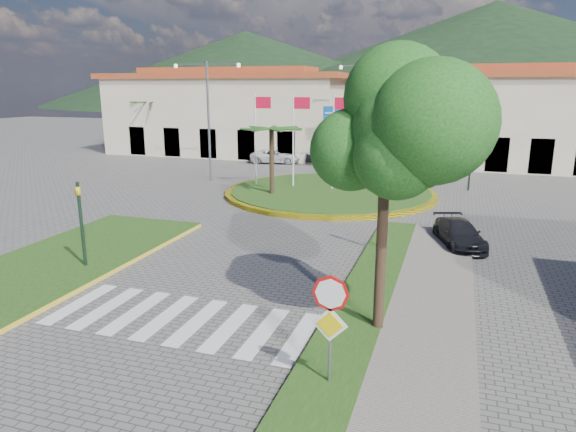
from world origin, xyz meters
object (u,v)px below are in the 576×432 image
(car_side_right, at_px, (459,234))
(car_dark_a, at_px, (328,156))
(car_dark_b, at_px, (424,170))
(deciduous_tree, at_px, (387,139))
(roundabout_island, at_px, (330,192))
(white_van, at_px, (276,156))
(stop_sign, at_px, (330,314))

(car_side_right, bearing_deg, car_dark_a, 99.20)
(car_dark_b, bearing_deg, deciduous_tree, -156.78)
(roundabout_island, distance_m, deciduous_tree, 18.55)
(car_side_right, bearing_deg, white_van, 109.22)
(white_van, distance_m, car_side_right, 24.65)
(roundabout_island, xyz_separation_m, car_dark_a, (-3.19, 12.21, 0.46))
(roundabout_island, relative_size, deciduous_tree, 1.87)
(stop_sign, distance_m, car_dark_a, 33.26)
(white_van, xyz_separation_m, car_dark_a, (4.33, 0.97, 0.04))
(white_van, bearing_deg, car_dark_a, -87.20)
(deciduous_tree, relative_size, car_dark_b, 2.04)
(roundabout_island, xyz_separation_m, deciduous_tree, (5.50, -17.00, 5.01))
(roundabout_island, relative_size, car_side_right, 3.52)
(stop_sign, xyz_separation_m, car_dark_a, (-8.08, 32.24, -1.16))
(roundabout_island, height_order, white_van, roundabout_island)
(stop_sign, distance_m, car_dark_b, 28.06)
(car_dark_a, xyz_separation_m, car_side_right, (10.68, -20.52, -0.11))
(white_van, relative_size, car_side_right, 1.18)
(car_dark_b, bearing_deg, car_dark_a, 84.62)
(car_dark_a, bearing_deg, roundabout_island, -179.60)
(deciduous_tree, xyz_separation_m, car_dark_b, (-0.55, 25.00, -4.63))
(car_dark_b, bearing_deg, roundabout_island, 170.24)
(deciduous_tree, xyz_separation_m, car_side_right, (2.00, 8.68, -4.65))
(roundabout_island, distance_m, car_dark_b, 9.41)
(stop_sign, height_order, car_dark_b, stop_sign)
(white_van, distance_m, car_dark_a, 4.44)
(stop_sign, distance_m, deciduous_tree, 4.59)
(roundabout_island, bearing_deg, car_dark_b, 58.28)
(stop_sign, bearing_deg, car_dark_b, 89.90)
(car_dark_b, bearing_deg, white_van, 97.41)
(deciduous_tree, distance_m, car_dark_a, 30.80)
(roundabout_island, xyz_separation_m, white_van, (-7.52, 11.24, 0.42))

